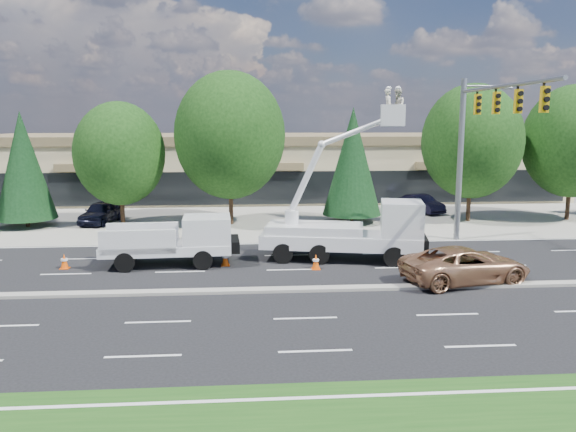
{
  "coord_description": "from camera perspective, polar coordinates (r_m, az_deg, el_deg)",
  "views": [
    {
      "loc": [
        -1.95,
        -21.51,
        6.68
      ],
      "look_at": [
        -0.09,
        3.76,
        2.4
      ],
      "focal_mm": 35.0,
      "sensor_mm": 36.0,
      "label": 1
    }
  ],
  "objects": [
    {
      "name": "tree_back_a",
      "position": [
        65.54,
        -18.55,
        7.23
      ],
      "size": [
        4.3,
        4.3,
        8.48
      ],
      "color": "#332114",
      "rests_on": "ground"
    },
    {
      "name": "traffic_cone_a",
      "position": [
        27.79,
        -21.77,
        -4.3
      ],
      "size": [
        0.4,
        0.4,
        0.7
      ],
      "color": "#F04F07",
      "rests_on": "ground"
    },
    {
      "name": "tree_front_e",
      "position": [
        37.25,
        6.57,
        5.52
      ],
      "size": [
        3.86,
        3.86,
        7.61
      ],
      "color": "#332114",
      "rests_on": "ground"
    },
    {
      "name": "tree_front_g",
      "position": [
        42.62,
        26.98,
        6.78
      ],
      "size": [
        6.59,
        6.59,
        9.15
      ],
      "color": "#332114",
      "rests_on": "ground"
    },
    {
      "name": "minivan",
      "position": [
        24.71,
        17.58,
        -4.75
      ],
      "size": [
        5.81,
        3.56,
        1.5
      ],
      "primitive_type": "imported",
      "rotation": [
        0.0,
        0.0,
        1.78
      ],
      "color": "#AA7652",
      "rests_on": "ground"
    },
    {
      "name": "tree_back_d",
      "position": [
        67.89,
        16.61,
        8.14
      ],
      "size": [
        5.13,
        5.13,
        10.11
      ],
      "color": "#332114",
      "rests_on": "ground"
    },
    {
      "name": "traffic_cone_c",
      "position": [
        25.75,
        2.85,
        -4.68
      ],
      "size": [
        0.4,
        0.4,
        0.7
      ],
      "color": "#F04F07",
      "rests_on": "ground"
    },
    {
      "name": "tree_front_d",
      "position": [
        36.53,
        -5.93,
        8.14
      ],
      "size": [
        7.13,
        7.13,
        9.89
      ],
      "color": "#332114",
      "rests_on": "ground"
    },
    {
      "name": "utility_pickup",
      "position": [
        26.85,
        -11.27,
        -2.95
      ],
      "size": [
        6.05,
        2.6,
        2.28
      ],
      "rotation": [
        0.0,
        0.0,
        0.05
      ],
      "color": "silver",
      "rests_on": "ground"
    },
    {
      "name": "bucket_truck",
      "position": [
        27.27,
        6.94,
        -0.8
      ],
      "size": [
        8.01,
        3.85,
        8.28
      ],
      "rotation": [
        0.0,
        0.0,
        -0.21
      ],
      "color": "silver",
      "rests_on": "ground"
    },
    {
      "name": "tree_back_b",
      "position": [
        63.56,
        -6.14,
        8.2
      ],
      "size": [
        4.92,
        4.92,
        9.69
      ],
      "color": "#332114",
      "rests_on": "ground"
    },
    {
      "name": "traffic_cone_d",
      "position": [
        27.71,
        12.66,
        -3.87
      ],
      "size": [
        0.4,
        0.4,
        0.7
      ],
      "color": "#F04F07",
      "rests_on": "ground"
    },
    {
      "name": "road_median",
      "position": [
        22.59,
        0.93,
        -7.46
      ],
      "size": [
        120.0,
        0.55,
        0.12
      ],
      "primitive_type": "cube",
      "color": "#9A968C",
      "rests_on": "ground"
    },
    {
      "name": "traffic_cone_b",
      "position": [
        26.51,
        -6.38,
        -4.31
      ],
      "size": [
        0.4,
        0.4,
        0.7
      ],
      "color": "#F04F07",
      "rests_on": "ground"
    },
    {
      "name": "signal_mast",
      "position": [
        30.97,
        18.72,
        7.94
      ],
      "size": [
        2.76,
        10.16,
        9.0
      ],
      "color": "gray",
      "rests_on": "ground"
    },
    {
      "name": "tree_front_c",
      "position": [
        37.44,
        -16.73,
        6.08
      ],
      "size": [
        5.73,
        5.73,
        7.95
      ],
      "color": "#332114",
      "rests_on": "ground"
    },
    {
      "name": "tree_front_f",
      "position": [
        39.47,
        18.18,
        7.21
      ],
      "size": [
        6.61,
        6.61,
        9.17
      ],
      "color": "#332114",
      "rests_on": "ground"
    },
    {
      "name": "parked_car_west",
      "position": [
        39.18,
        -18.43,
        0.37
      ],
      "size": [
        2.48,
        4.55,
        1.47
      ],
      "primitive_type": "imported",
      "rotation": [
        0.0,
        0.0,
        -0.18
      ],
      "color": "black",
      "rests_on": "ground"
    },
    {
      "name": "strip_mall",
      "position": [
        51.66,
        -2.06,
        5.31
      ],
      "size": [
        50.4,
        15.4,
        5.5
      ],
      "color": "#C5AF87",
      "rests_on": "ground"
    },
    {
      "name": "tree_back_c",
      "position": [
        64.68,
        6.47,
        7.09
      ],
      "size": [
        3.71,
        3.71,
        7.32
      ],
      "color": "#332114",
      "rests_on": "ground"
    },
    {
      "name": "parked_car_east",
      "position": [
        42.67,
        13.41,
        1.22
      ],
      "size": [
        2.69,
        4.27,
        1.33
      ],
      "primitive_type": "imported",
      "rotation": [
        0.0,
        0.0,
        0.35
      ],
      "color": "black",
      "rests_on": "ground"
    },
    {
      "name": "concrete_apron",
      "position": [
        42.09,
        -1.51,
        0.46
      ],
      "size": [
        140.0,
        22.0,
        0.01
      ],
      "primitive_type": "cube",
      "color": "#9A968C",
      "rests_on": "ground"
    },
    {
      "name": "ground",
      "position": [
        22.61,
        0.93,
        -7.6
      ],
      "size": [
        140.0,
        140.0,
        0.0
      ],
      "primitive_type": "plane",
      "color": "black",
      "rests_on": "ground"
    },
    {
      "name": "tree_front_b",
      "position": [
        39.21,
        -25.3,
        4.66
      ],
      "size": [
        3.72,
        3.72,
        7.34
      ],
      "color": "#332114",
      "rests_on": "ground"
    }
  ]
}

